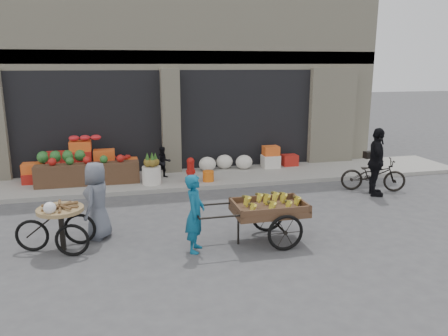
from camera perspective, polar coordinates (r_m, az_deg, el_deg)
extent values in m
plane|color=#424244|center=(9.18, -2.73, -8.34)|extent=(80.00, 80.00, 0.00)
cube|color=gray|center=(13.01, -6.27, -1.53)|extent=(18.00, 2.20, 0.12)
cube|color=beige|center=(16.65, -8.56, 13.64)|extent=(14.00, 6.00, 7.00)
cube|color=gray|center=(13.81, -7.39, 14.16)|extent=(14.00, 0.30, 0.40)
cube|color=black|center=(14.50, -17.27, 5.98)|extent=(4.40, 1.60, 3.10)
cube|color=black|center=(15.04, 2.01, 6.83)|extent=(4.40, 1.60, 3.10)
cube|color=beige|center=(13.73, -7.05, 6.09)|extent=(0.55, 0.80, 3.22)
cube|color=brown|center=(12.70, -17.35, -0.76)|extent=(2.80, 0.45, 0.60)
sphere|color=#1E5923|center=(13.16, -20.41, 1.45)|extent=(0.34, 0.34, 0.34)
cylinder|color=silver|center=(12.38, -9.43, -0.93)|extent=(0.52, 0.52, 0.50)
cylinder|color=#A5140F|center=(12.45, -4.37, -0.56)|extent=(0.20, 0.20, 0.56)
sphere|color=#A5140F|center=(12.38, -4.40, 0.88)|extent=(0.22, 0.22, 0.22)
cylinder|color=orange|center=(12.52, -2.07, -1.05)|extent=(0.32, 0.32, 0.30)
ellipsoid|color=silver|center=(13.82, 0.25, 0.64)|extent=(1.70, 0.60, 0.44)
imported|color=black|center=(12.94, -7.93, 0.74)|extent=(0.51, 0.43, 0.93)
cube|color=brown|center=(8.55, 5.89, -5.51)|extent=(1.40, 0.91, 0.12)
torus|color=black|center=(8.27, 8.02, -8.39)|extent=(0.70, 0.06, 0.70)
torus|color=black|center=(9.13, 5.73, -6.17)|extent=(0.70, 0.06, 0.70)
cylinder|color=black|center=(8.49, 1.88, -8.10)|extent=(0.04, 0.04, 0.58)
imported|color=#10587D|center=(8.06, -3.80, -5.94)|extent=(0.52, 0.62, 1.47)
cylinder|color=#9E7F51|center=(8.58, -20.61, -5.12)|extent=(0.97, 0.97, 0.07)
cube|color=black|center=(8.71, -20.39, -7.62)|extent=(0.09, 0.09, 0.80)
torus|color=black|center=(8.43, -19.21, -8.90)|extent=(0.62, 0.16, 0.62)
torus|color=black|center=(8.93, -18.30, -7.55)|extent=(0.62, 0.16, 0.62)
torus|color=black|center=(8.92, -23.77, -8.07)|extent=(0.62, 0.16, 0.62)
imported|color=slate|center=(8.99, -16.23, -4.11)|extent=(0.75, 0.89, 1.56)
imported|color=black|center=(12.62, 18.91, -0.83)|extent=(1.81, 1.18, 0.90)
imported|color=black|center=(12.09, 19.28, 0.73)|extent=(0.80, 1.14, 1.80)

